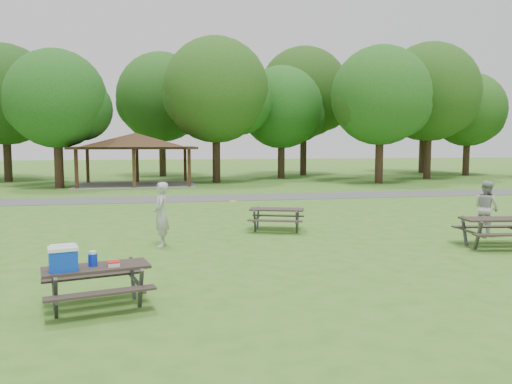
% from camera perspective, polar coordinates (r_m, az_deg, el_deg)
% --- Properties ---
extents(ground, '(160.00, 160.00, 0.00)m').
position_cam_1_polar(ground, '(13.75, -0.90, -7.09)').
color(ground, '#3C6F1F').
rests_on(ground, ground).
extents(asphalt_path, '(120.00, 3.20, 0.02)m').
position_cam_1_polar(asphalt_path, '(27.47, -6.06, -0.71)').
color(asphalt_path, '#4B4B4E').
rests_on(asphalt_path, ground).
extents(pavilion, '(8.60, 7.01, 3.76)m').
position_cam_1_polar(pavilion, '(37.24, -13.64, 5.52)').
color(pavilion, '#331C12').
rests_on(pavilion, ground).
extents(tree_row_c, '(8.19, 7.80, 10.67)m').
position_cam_1_polar(tree_row_c, '(43.92, -26.66, 9.62)').
color(tree_row_c, black).
rests_on(tree_row_c, ground).
extents(tree_row_d, '(6.93, 6.60, 9.27)m').
position_cam_1_polar(tree_row_d, '(36.43, -21.71, 9.55)').
color(tree_row_d, '#301F15').
rests_on(tree_row_d, ground).
extents(tree_row_e, '(8.40, 8.00, 11.02)m').
position_cam_1_polar(tree_row_e, '(38.67, -4.46, 11.18)').
color(tree_row_e, black).
rests_on(tree_row_e, ground).
extents(tree_row_f, '(7.35, 7.00, 9.55)m').
position_cam_1_polar(tree_row_f, '(43.11, 3.04, 9.36)').
color(tree_row_f, '#321F16').
rests_on(tree_row_f, ground).
extents(tree_row_g, '(7.77, 7.40, 10.25)m').
position_cam_1_polar(tree_row_g, '(39.02, 14.16, 10.31)').
color(tree_row_g, '#2F1D15').
rests_on(tree_row_g, ground).
extents(tree_row_h, '(8.61, 8.20, 11.37)m').
position_cam_1_polar(tree_row_h, '(44.95, 19.31, 10.42)').
color(tree_row_h, '#311F16').
rests_on(tree_row_h, ground).
extents(tree_row_i, '(7.14, 6.80, 9.52)m').
position_cam_1_polar(tree_row_i, '(51.00, 23.13, 8.42)').
color(tree_row_i, '#331F16').
rests_on(tree_row_i, ground).
extents(tree_deep_b, '(8.40, 8.00, 11.13)m').
position_cam_1_polar(tree_deep_b, '(46.39, -10.62, 10.30)').
color(tree_deep_b, '#2F2214').
rests_on(tree_deep_b, ground).
extents(tree_deep_c, '(8.82, 8.40, 11.90)m').
position_cam_1_polar(tree_deep_c, '(47.40, 5.60, 10.94)').
color(tree_deep_c, black).
rests_on(tree_deep_c, ground).
extents(tree_deep_d, '(8.40, 8.00, 11.27)m').
position_cam_1_polar(tree_deep_d, '(53.85, 18.68, 9.59)').
color(tree_deep_d, black).
rests_on(tree_deep_d, ground).
extents(picnic_table_near, '(2.16, 1.89, 1.30)m').
position_cam_1_polar(picnic_table_near, '(9.61, -18.84, -8.42)').
color(picnic_table_near, '#2B231F').
rests_on(picnic_table_near, ground).
extents(picnic_table_middle, '(2.22, 1.99, 0.80)m').
position_cam_1_polar(picnic_table_middle, '(17.21, 2.39, -2.52)').
color(picnic_table_middle, '#2F2822').
rests_on(picnic_table_middle, ground).
extents(picnic_table_far, '(2.25, 1.91, 0.88)m').
position_cam_1_polar(picnic_table_far, '(16.11, 25.91, -3.43)').
color(picnic_table_far, '#2C251F').
rests_on(picnic_table_far, ground).
extents(frisbee_in_flight, '(0.28, 0.28, 0.02)m').
position_cam_1_polar(frisbee_in_flight, '(14.91, -2.62, -1.08)').
color(frisbee_in_flight, yellow).
rests_on(frisbee_in_flight, ground).
extents(frisbee_thrower, '(0.48, 0.71, 1.89)m').
position_cam_1_polar(frisbee_thrower, '(14.84, -10.80, -2.53)').
color(frisbee_thrower, '#AFAFB2').
rests_on(frisbee_thrower, ground).
extents(frisbee_catcher, '(0.81, 0.97, 1.80)m').
position_cam_1_polar(frisbee_catcher, '(18.06, 24.84, -1.66)').
color(frisbee_catcher, '#ABAAAD').
rests_on(frisbee_catcher, ground).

